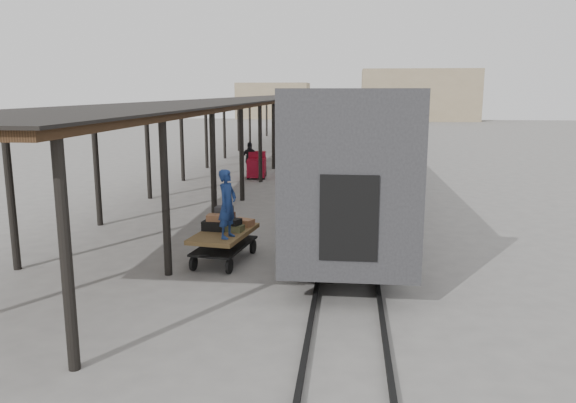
{
  "coord_description": "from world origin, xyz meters",
  "views": [
    {
      "loc": [
        3.18,
        -15.29,
        4.61
      ],
      "look_at": [
        1.57,
        -0.61,
        1.7
      ],
      "focal_mm": 35.0,
      "sensor_mm": 36.0,
      "label": 1
    }
  ],
  "objects_px": {
    "pedestrian": "(250,160)",
    "porter": "(227,204)",
    "baggage_cart": "(224,239)",
    "luggage_tug": "(257,166)"
  },
  "relations": [
    {
      "from": "baggage_cart",
      "to": "porter",
      "type": "relative_size",
      "value": 1.43
    },
    {
      "from": "porter",
      "to": "pedestrian",
      "type": "height_order",
      "value": "porter"
    },
    {
      "from": "baggage_cart",
      "to": "luggage_tug",
      "type": "bearing_deg",
      "value": 104.97
    },
    {
      "from": "pedestrian",
      "to": "luggage_tug",
      "type": "bearing_deg",
      "value": 142.86
    },
    {
      "from": "luggage_tug",
      "to": "baggage_cart",
      "type": "bearing_deg",
      "value": -88.74
    },
    {
      "from": "pedestrian",
      "to": "porter",
      "type": "bearing_deg",
      "value": 93.04
    },
    {
      "from": "baggage_cart",
      "to": "luggage_tug",
      "type": "height_order",
      "value": "luggage_tug"
    },
    {
      "from": "luggage_tug",
      "to": "porter",
      "type": "relative_size",
      "value": 0.92
    },
    {
      "from": "baggage_cart",
      "to": "luggage_tug",
      "type": "distance_m",
      "value": 15.24
    },
    {
      "from": "porter",
      "to": "pedestrian",
      "type": "bearing_deg",
      "value": 25.05
    }
  ]
}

